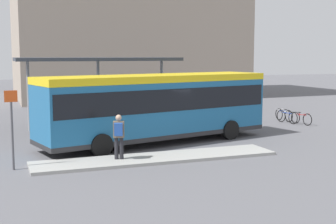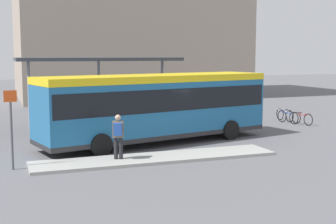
# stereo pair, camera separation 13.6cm
# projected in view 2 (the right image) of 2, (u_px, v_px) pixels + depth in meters

# --- Properties ---
(ground_plane) EXTENTS (120.00, 120.00, 0.00)m
(ground_plane) POSITION_uv_depth(u_px,v_px,m) (157.00, 143.00, 21.47)
(ground_plane) COLOR #5B5B60
(curb_island) EXTENTS (9.54, 1.80, 0.12)m
(curb_island) POSITION_uv_depth(u_px,v_px,m) (157.00, 158.00, 18.03)
(curb_island) COLOR #9E9E99
(curb_island) RESTS_ON ground_plane
(city_bus) EXTENTS (11.23, 4.98, 3.12)m
(city_bus) POSITION_uv_depth(u_px,v_px,m) (157.00, 103.00, 21.26)
(city_bus) COLOR #1E6093
(city_bus) RESTS_ON ground_plane
(pedestrian_waiting) EXTENTS (0.47, 0.51, 1.69)m
(pedestrian_waiting) POSITION_uv_depth(u_px,v_px,m) (118.00, 134.00, 17.45)
(pedestrian_waiting) COLOR #232328
(pedestrian_waiting) RESTS_ON curb_island
(bicycle_red) EXTENTS (0.48, 1.63, 0.71)m
(bicycle_red) POSITION_uv_depth(u_px,v_px,m) (302.00, 118.00, 27.04)
(bicycle_red) COLOR black
(bicycle_red) RESTS_ON ground_plane
(bicycle_blue) EXTENTS (0.48, 1.70, 0.74)m
(bicycle_blue) POSITION_uv_depth(u_px,v_px,m) (288.00, 117.00, 27.63)
(bicycle_blue) COLOR black
(bicycle_blue) RESTS_ON ground_plane
(bicycle_white) EXTENTS (0.48, 1.72, 0.74)m
(bicycle_white) POSITION_uv_depth(u_px,v_px,m) (285.00, 115.00, 28.48)
(bicycle_white) COLOR black
(bicycle_white) RESTS_ON ground_plane
(station_shelter) EXTENTS (8.78, 3.45, 3.87)m
(station_shelter) POSITION_uv_depth(u_px,v_px,m) (98.00, 61.00, 25.72)
(station_shelter) COLOR #383D47
(station_shelter) RESTS_ON ground_plane
(platform_sign) EXTENTS (0.44, 0.08, 2.80)m
(platform_sign) POSITION_uv_depth(u_px,v_px,m) (11.00, 126.00, 16.29)
(platform_sign) COLOR #4C4C51
(platform_sign) RESTS_ON ground_plane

